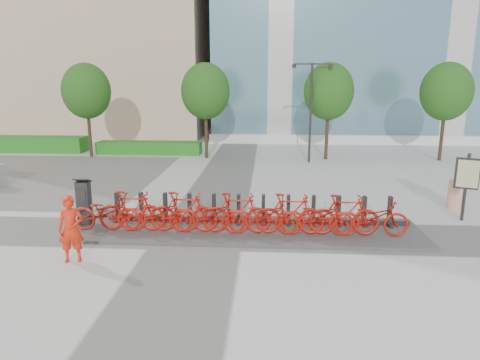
# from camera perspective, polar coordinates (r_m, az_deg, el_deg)

# --- Properties ---
(ground) EXTENTS (120.00, 120.00, 0.00)m
(ground) POSITION_cam_1_polar(r_m,az_deg,el_deg) (11.93, -5.29, -7.18)
(ground) COLOR silver
(gravel_patch) EXTENTS (14.00, 14.00, 0.00)m
(gravel_patch) POSITION_cam_1_polar(r_m,az_deg,el_deg) (21.95, -28.98, 0.59)
(gravel_patch) COLOR #43423D
(gravel_patch) RESTS_ON ground
(hedge_a) EXTENTS (10.00, 1.40, 0.90)m
(hedge_a) POSITION_cam_1_polar(r_m,az_deg,el_deg) (29.42, -29.00, 4.24)
(hedge_a) COLOR #29741D
(hedge_a) RESTS_ON ground
(hedge_b) EXTENTS (6.00, 1.20, 0.70)m
(hedge_b) POSITION_cam_1_polar(r_m,az_deg,el_deg) (25.47, -11.95, 4.24)
(hedge_b) COLOR #29741D
(hedge_b) RESTS_ON ground
(tree_0) EXTENTS (2.60, 2.60, 5.10)m
(tree_0) POSITION_cam_1_polar(r_m,az_deg,el_deg) (25.06, -19.80, 11.08)
(tree_0) COLOR #392C1D
(tree_0) RESTS_ON ground
(tree_1) EXTENTS (2.60, 2.60, 5.10)m
(tree_1) POSITION_cam_1_polar(r_m,az_deg,el_deg) (23.30, -4.63, 11.70)
(tree_1) COLOR #392C1D
(tree_1) RESTS_ON ground
(tree_2) EXTENTS (2.60, 2.60, 5.10)m
(tree_2) POSITION_cam_1_polar(r_m,az_deg,el_deg) (23.29, 11.74, 11.47)
(tree_2) COLOR #392C1D
(tree_2) RESTS_ON ground
(tree_3) EXTENTS (2.60, 2.60, 5.10)m
(tree_3) POSITION_cam_1_polar(r_m,az_deg,el_deg) (24.84, 25.82, 10.55)
(tree_3) COLOR #392C1D
(tree_3) RESTS_ON ground
(streetlamp) EXTENTS (2.00, 0.20, 5.00)m
(streetlamp) POSITION_cam_1_polar(r_m,az_deg,el_deg) (22.19, 9.45, 10.32)
(streetlamp) COLOR black
(streetlamp) RESTS_ON ground
(dock_pad) EXTENTS (9.60, 2.40, 0.08)m
(dock_pad) POSITION_cam_1_polar(r_m,az_deg,el_deg) (12.08, 1.07, -6.68)
(dock_pad) COLOR #4C4C4C
(dock_pad) RESTS_ON ground
(dock_rail_posts) EXTENTS (8.02, 0.50, 0.85)m
(dock_rail_posts) POSITION_cam_1_polar(r_m,az_deg,el_deg) (12.38, 1.46, -3.91)
(dock_rail_posts) COLOR black
(dock_rail_posts) RESTS_ON dock_pad
(bike_0) EXTENTS (1.93, 0.67, 1.02)m
(bike_0) POSITION_cam_1_polar(r_m,az_deg,el_deg) (12.36, -17.41, -4.15)
(bike_0) COLOR #A7150A
(bike_0) RESTS_ON dock_pad
(bike_1) EXTENTS (1.88, 0.53, 1.13)m
(bike_1) POSITION_cam_1_polar(r_m,az_deg,el_deg) (12.11, -14.24, -4.03)
(bike_1) COLOR #A7150A
(bike_1) RESTS_ON dock_pad
(bike_2) EXTENTS (1.93, 0.67, 1.02)m
(bike_2) POSITION_cam_1_polar(r_m,az_deg,el_deg) (11.93, -10.92, -4.40)
(bike_2) COLOR #A7150A
(bike_2) RESTS_ON dock_pad
(bike_3) EXTENTS (1.88, 0.53, 1.13)m
(bike_3) POSITION_cam_1_polar(r_m,az_deg,el_deg) (11.75, -7.52, -4.25)
(bike_3) COLOR #A7150A
(bike_3) RESTS_ON dock_pad
(bike_4) EXTENTS (1.93, 0.67, 1.02)m
(bike_4) POSITION_cam_1_polar(r_m,az_deg,el_deg) (11.66, -4.02, -4.60)
(bike_4) COLOR #A7150A
(bike_4) RESTS_ON dock_pad
(bike_5) EXTENTS (1.88, 0.53, 1.13)m
(bike_5) POSITION_cam_1_polar(r_m,az_deg,el_deg) (11.57, -0.48, -4.41)
(bike_5) COLOR #A7150A
(bike_5) RESTS_ON dock_pad
(bike_6) EXTENTS (1.93, 0.67, 1.02)m
(bike_6) POSITION_cam_1_polar(r_m,az_deg,el_deg) (11.56, 3.10, -4.74)
(bike_6) COLOR #A7150A
(bike_6) RESTS_ON dock_pad
(bike_7) EXTENTS (1.88, 0.53, 1.13)m
(bike_7) POSITION_cam_1_polar(r_m,az_deg,el_deg) (11.56, 6.68, -4.52)
(bike_7) COLOR #A7150A
(bike_7) RESTS_ON dock_pad
(bike_8) EXTENTS (1.93, 0.67, 1.02)m
(bike_8) POSITION_cam_1_polar(r_m,az_deg,el_deg) (11.64, 10.23, -4.81)
(bike_8) COLOR #A7150A
(bike_8) RESTS_ON dock_pad
(bike_9) EXTENTS (1.88, 0.53, 1.13)m
(bike_9) POSITION_cam_1_polar(r_m,az_deg,el_deg) (11.73, 13.74, -4.55)
(bike_9) COLOR #A7150A
(bike_9) RESTS_ON dock_pad
(bike_10) EXTENTS (1.93, 0.67, 1.02)m
(bike_10) POSITION_cam_1_polar(r_m,az_deg,el_deg) (11.90, 17.15, -4.80)
(bike_10) COLOR #A7150A
(bike_10) RESTS_ON dock_pad
(kiosk) EXTENTS (0.43, 0.37, 1.38)m
(kiosk) POSITION_cam_1_polar(r_m,az_deg,el_deg) (13.04, -20.08, -2.75)
(kiosk) COLOR black
(kiosk) RESTS_ON dock_pad
(worker_red) EXTENTS (0.65, 0.50, 1.58)m
(worker_red) POSITION_cam_1_polar(r_m,az_deg,el_deg) (10.65, -21.61, -6.10)
(worker_red) COLOR red
(worker_red) RESTS_ON ground
(construction_barrel) EXTENTS (0.55, 0.55, 0.94)m
(construction_barrel) POSITION_cam_1_polar(r_m,az_deg,el_deg) (15.80, 26.81, -1.73)
(construction_barrel) COLOR #D8501F
(construction_barrel) RESTS_ON ground
(map_sign) EXTENTS (0.66, 0.35, 2.05)m
(map_sign) POSITION_cam_1_polar(r_m,az_deg,el_deg) (14.34, 28.00, 0.42)
(map_sign) COLOR black
(map_sign) RESTS_ON ground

